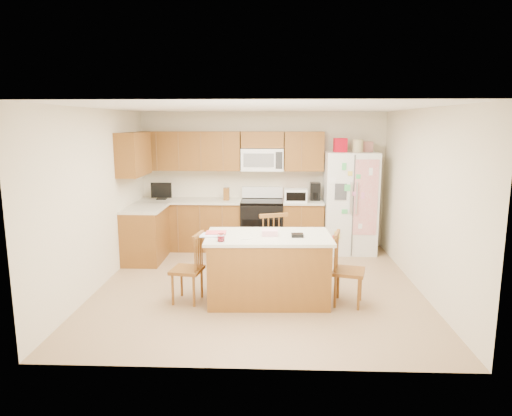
{
  "coord_description": "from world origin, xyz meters",
  "views": [
    {
      "loc": [
        0.21,
        -6.22,
        2.3
      ],
      "look_at": [
        -0.05,
        0.35,
        1.07
      ],
      "focal_mm": 32.0,
      "sensor_mm": 36.0,
      "label": 1
    }
  ],
  "objects_px": {
    "windsor_chair_left": "(189,269)",
    "refrigerator": "(350,201)",
    "windsor_chair_back": "(270,248)",
    "windsor_chair_right": "(347,271)",
    "island": "(268,267)",
    "stove": "(262,224)"
  },
  "relations": [
    {
      "from": "refrigerator",
      "to": "windsor_chair_left",
      "type": "xyz_separation_m",
      "value": [
        -2.45,
        -2.48,
        -0.49
      ]
    },
    {
      "from": "refrigerator",
      "to": "windsor_chair_left",
      "type": "distance_m",
      "value": 3.52
    },
    {
      "from": "stove",
      "to": "island",
      "type": "height_order",
      "value": "stove"
    },
    {
      "from": "island",
      "to": "windsor_chair_right",
      "type": "height_order",
      "value": "island"
    },
    {
      "from": "stove",
      "to": "refrigerator",
      "type": "bearing_deg",
      "value": -2.3
    },
    {
      "from": "windsor_chair_left",
      "to": "windsor_chair_back",
      "type": "xyz_separation_m",
      "value": [
        1.05,
        0.87,
        0.05
      ]
    },
    {
      "from": "island",
      "to": "stove",
      "type": "bearing_deg",
      "value": 93.4
    },
    {
      "from": "stove",
      "to": "windsor_chair_back",
      "type": "distance_m",
      "value": 1.68
    },
    {
      "from": "refrigerator",
      "to": "windsor_chair_right",
      "type": "xyz_separation_m",
      "value": [
        -0.42,
        -2.49,
        -0.48
      ]
    },
    {
      "from": "island",
      "to": "windsor_chair_left",
      "type": "xyz_separation_m",
      "value": [
        -1.03,
        -0.09,
        -0.01
      ]
    },
    {
      "from": "windsor_chair_back",
      "to": "refrigerator",
      "type": "bearing_deg",
      "value": 48.81
    },
    {
      "from": "stove",
      "to": "island",
      "type": "relative_size",
      "value": 0.67
    },
    {
      "from": "island",
      "to": "windsor_chair_left",
      "type": "bearing_deg",
      "value": -174.96
    },
    {
      "from": "windsor_chair_back",
      "to": "windsor_chair_left",
      "type": "bearing_deg",
      "value": -140.25
    },
    {
      "from": "windsor_chair_left",
      "to": "windsor_chair_back",
      "type": "distance_m",
      "value": 1.36
    },
    {
      "from": "windsor_chair_back",
      "to": "windsor_chair_right",
      "type": "xyz_separation_m",
      "value": [
        0.99,
        -0.88,
        -0.04
      ]
    },
    {
      "from": "refrigerator",
      "to": "island",
      "type": "bearing_deg",
      "value": -120.81
    },
    {
      "from": "windsor_chair_right",
      "to": "stove",
      "type": "bearing_deg",
      "value": 114.28
    },
    {
      "from": "refrigerator",
      "to": "windsor_chair_back",
      "type": "distance_m",
      "value": 2.18
    },
    {
      "from": "windsor_chair_back",
      "to": "windsor_chair_right",
      "type": "height_order",
      "value": "windsor_chair_back"
    },
    {
      "from": "island",
      "to": "refrigerator",
      "type": "bearing_deg",
      "value": 59.19
    },
    {
      "from": "windsor_chair_left",
      "to": "refrigerator",
      "type": "bearing_deg",
      "value": 45.29
    }
  ]
}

